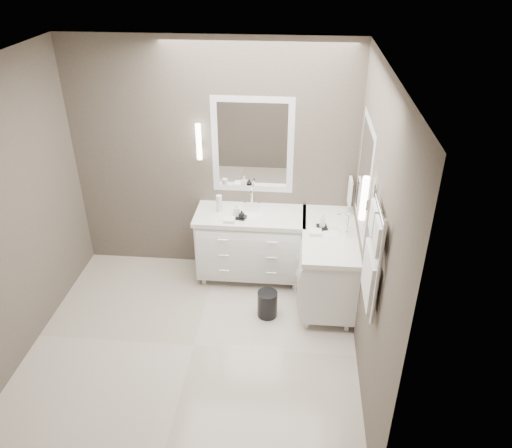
# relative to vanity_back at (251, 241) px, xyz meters

# --- Properties ---
(floor) EXTENTS (3.20, 3.00, 0.01)m
(floor) POSITION_rel_vanity_back_xyz_m (-0.45, -1.23, -0.49)
(floor) COLOR beige
(floor) RESTS_ON ground
(ceiling) EXTENTS (3.20, 3.00, 0.01)m
(ceiling) POSITION_rel_vanity_back_xyz_m (-0.45, -1.23, 2.22)
(ceiling) COLOR white
(ceiling) RESTS_ON wall_back
(wall_back) EXTENTS (3.20, 0.01, 2.70)m
(wall_back) POSITION_rel_vanity_back_xyz_m (-0.45, 0.28, 0.86)
(wall_back) COLOR #544B43
(wall_back) RESTS_ON floor
(wall_front) EXTENTS (3.20, 0.01, 2.70)m
(wall_front) POSITION_rel_vanity_back_xyz_m (-0.45, -2.73, 0.86)
(wall_front) COLOR #544B43
(wall_front) RESTS_ON floor
(wall_left) EXTENTS (0.01, 3.00, 2.70)m
(wall_left) POSITION_rel_vanity_back_xyz_m (-2.06, -1.23, 0.86)
(wall_left) COLOR #544B43
(wall_left) RESTS_ON floor
(wall_right) EXTENTS (0.01, 3.00, 2.70)m
(wall_right) POSITION_rel_vanity_back_xyz_m (1.15, -1.23, 0.86)
(wall_right) COLOR #544B43
(wall_right) RESTS_ON floor
(vanity_back) EXTENTS (1.24, 0.59, 0.97)m
(vanity_back) POSITION_rel_vanity_back_xyz_m (0.00, 0.00, 0.00)
(vanity_back) COLOR white
(vanity_back) RESTS_ON floor
(vanity_right) EXTENTS (0.59, 1.24, 0.97)m
(vanity_right) POSITION_rel_vanity_back_xyz_m (0.88, -0.33, 0.00)
(vanity_right) COLOR white
(vanity_right) RESTS_ON floor
(mirror_back) EXTENTS (0.90, 0.02, 1.10)m
(mirror_back) POSITION_rel_vanity_back_xyz_m (-0.00, 0.26, 1.06)
(mirror_back) COLOR white
(mirror_back) RESTS_ON wall_back
(mirror_right) EXTENTS (0.02, 0.90, 1.10)m
(mirror_right) POSITION_rel_vanity_back_xyz_m (1.14, -0.43, 1.06)
(mirror_right) COLOR white
(mirror_right) RESTS_ON wall_right
(sconce_back) EXTENTS (0.06, 0.06, 0.40)m
(sconce_back) POSITION_rel_vanity_back_xyz_m (-0.58, 0.20, 1.11)
(sconce_back) COLOR white
(sconce_back) RESTS_ON wall_back
(sconce_right) EXTENTS (0.06, 0.06, 0.40)m
(sconce_right) POSITION_rel_vanity_back_xyz_m (1.08, -1.01, 1.11)
(sconce_right) COLOR white
(sconce_right) RESTS_ON wall_right
(towel_bar_corner) EXTENTS (0.03, 0.22, 0.30)m
(towel_bar_corner) POSITION_rel_vanity_back_xyz_m (1.09, 0.13, 0.63)
(towel_bar_corner) COLOR white
(towel_bar_corner) RESTS_ON wall_right
(towel_ladder) EXTENTS (0.06, 0.58, 0.90)m
(towel_ladder) POSITION_rel_vanity_back_xyz_m (1.10, -1.63, 0.91)
(towel_ladder) COLOR white
(towel_ladder) RESTS_ON wall_right
(waste_bin) EXTENTS (0.24, 0.24, 0.30)m
(waste_bin) POSITION_rel_vanity_back_xyz_m (0.25, -0.70, -0.34)
(waste_bin) COLOR black
(waste_bin) RESTS_ON floor
(amenity_tray_back) EXTENTS (0.17, 0.14, 0.02)m
(amenity_tray_back) POSITION_rel_vanity_back_xyz_m (-0.11, -0.11, 0.38)
(amenity_tray_back) COLOR black
(amenity_tray_back) RESTS_ON vanity_back
(amenity_tray_right) EXTENTS (0.13, 0.16, 0.02)m
(amenity_tray_right) POSITION_rel_vanity_back_xyz_m (0.79, -0.26, 0.38)
(amenity_tray_right) COLOR black
(amenity_tray_right) RESTS_ON vanity_right
(water_bottle) EXTENTS (0.08, 0.08, 0.19)m
(water_bottle) POSITION_rel_vanity_back_xyz_m (-0.35, 0.04, 0.46)
(water_bottle) COLOR silver
(water_bottle) RESTS_ON vanity_back
(soap_bottle_a) EXTENTS (0.07, 0.07, 0.15)m
(soap_bottle_a) POSITION_rel_vanity_back_xyz_m (-0.14, -0.09, 0.46)
(soap_bottle_a) COLOR white
(soap_bottle_a) RESTS_ON amenity_tray_back
(soap_bottle_b) EXTENTS (0.09, 0.09, 0.09)m
(soap_bottle_b) POSITION_rel_vanity_back_xyz_m (-0.08, -0.14, 0.43)
(soap_bottle_b) COLOR black
(soap_bottle_b) RESTS_ON amenity_tray_back
(soap_bottle_c) EXTENTS (0.07, 0.08, 0.16)m
(soap_bottle_c) POSITION_rel_vanity_back_xyz_m (0.79, -0.26, 0.47)
(soap_bottle_c) COLOR white
(soap_bottle_c) RESTS_ON amenity_tray_right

